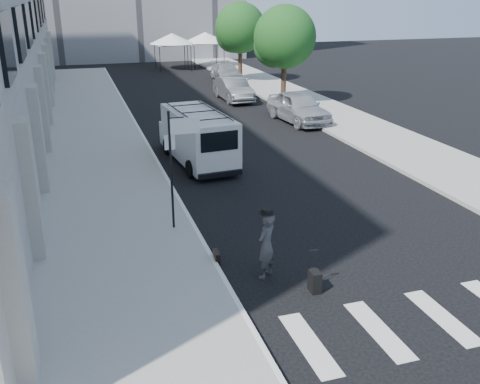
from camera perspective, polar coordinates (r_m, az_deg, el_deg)
ground at (r=14.06m, az=6.05°, el=-8.13°), size 120.00×120.00×0.00m
sidewalk_left at (r=28.06m, az=-15.35°, el=6.18°), size 4.50×48.00×0.15m
sidewalk_right at (r=34.91m, az=6.76°, el=9.51°), size 4.00×56.00×0.15m
sign_pole at (r=15.25m, az=-6.61°, el=4.97°), size 1.03×0.07×3.50m
tree_near at (r=33.93m, az=4.53°, el=15.92°), size 3.80×3.83×6.03m
tree_far at (r=42.39m, az=-0.17°, el=16.92°), size 3.80×3.83×6.03m
tent_left at (r=50.23m, az=-7.27°, el=15.90°), size 4.00×4.00×3.20m
tent_right at (r=51.39m, az=-3.73°, el=16.12°), size 4.00×4.00×3.20m
businessman at (r=13.24m, az=2.81°, el=-5.71°), size 0.75×0.73×1.73m
briefcase at (r=14.18m, az=-2.52°, el=-6.98°), size 0.15×0.45×0.34m
suitcase at (r=13.01m, az=7.97°, el=-9.38°), size 0.25×0.38×1.02m
cargo_van at (r=22.30m, az=-4.59°, el=5.95°), size 2.34×5.71×2.12m
parked_car_a at (r=29.57m, az=6.25°, el=8.99°), size 2.36×4.99×1.65m
parked_car_b at (r=35.45m, az=-0.70°, el=10.92°), size 1.64×4.55×1.49m
parked_car_c at (r=43.51m, az=-1.48°, el=12.65°), size 2.09×4.78×1.37m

